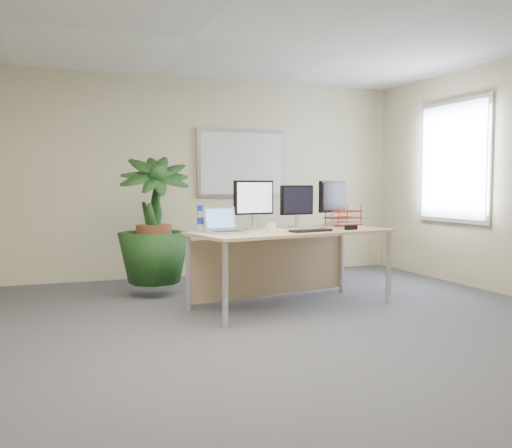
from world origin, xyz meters
name	(u,v)px	position (x,y,z in m)	size (l,w,h in m)	color
floor	(265,365)	(0.00, 0.00, 0.00)	(8.00, 8.00, 0.00)	#47474C
back_wall	(156,178)	(0.00, 4.00, 1.35)	(7.00, 0.04, 2.70)	#CABC8F
whiteboard	(242,164)	(1.20, 3.97, 1.55)	(1.30, 0.04, 0.95)	#B8B7BD
window	(453,161)	(3.47, 2.30, 1.55)	(0.04, 1.30, 1.55)	#B8B7BD
desk	(285,246)	(0.92, 1.77, 0.62)	(2.19, 1.24, 0.79)	tan
floor_plant	(154,230)	(-0.27, 2.74, 0.75)	(0.84, 0.84, 1.50)	black
monitor_left	(254,201)	(0.62, 1.91, 1.08)	(0.46, 0.21, 0.51)	silver
monitor_right	(297,203)	(1.14, 1.98, 1.05)	(0.41, 0.19, 0.46)	silver
monitor_dark	(332,200)	(1.63, 2.08, 1.08)	(0.43, 0.24, 0.51)	silver
laptop	(224,226)	(0.21, 1.64, 0.85)	(0.40, 0.36, 0.25)	silver
keyboard	(311,231)	(1.05, 1.44, 0.80)	(0.44, 0.15, 0.02)	black
coffee_mug	(272,227)	(0.67, 1.55, 0.84)	(0.13, 0.09, 0.10)	white
spiral_notebook	(289,230)	(0.89, 1.61, 0.80)	(0.26, 0.19, 0.01)	silver
orange_pen	(287,229)	(0.88, 1.63, 0.81)	(0.01, 0.01, 0.15)	#D16217
yellow_highlighter	(313,229)	(1.17, 1.64, 0.80)	(0.01, 0.01, 0.11)	yellow
water_bottle	(200,219)	(0.02, 1.80, 0.92)	(0.07, 0.07, 0.26)	#AFC1CE
letter_tray	(343,219)	(1.76, 2.07, 0.87)	(0.40, 0.33, 0.17)	#A52014
stapler	(351,228)	(1.54, 1.51, 0.82)	(0.15, 0.04, 0.05)	black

